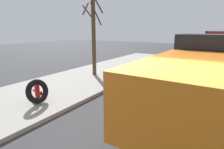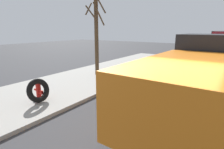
{
  "view_description": "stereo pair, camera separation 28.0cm",
  "coord_description": "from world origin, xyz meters",
  "views": [
    {
      "loc": [
        -4.13,
        -1.16,
        3.21
      ],
      "look_at": [
        2.25,
        2.85,
        1.34
      ],
      "focal_mm": 29.53,
      "sensor_mm": 36.0,
      "label": 1
    },
    {
      "loc": [
        -3.98,
        -1.4,
        3.21
      ],
      "look_at": [
        2.25,
        2.85,
        1.34
      ],
      "focal_mm": 29.53,
      "sensor_mm": 36.0,
      "label": 2
    }
  ],
  "objects": [
    {
      "name": "fire_hydrant",
      "position": [
        0.61,
        5.69,
        0.59
      ],
      "size": [
        0.25,
        0.56,
        0.83
      ],
      "color": "red",
      "rests_on": "sidewalk_curb"
    },
    {
      "name": "sidewalk_curb",
      "position": [
        0.0,
        6.5,
        0.07
      ],
      "size": [
        36.0,
        5.0,
        0.15
      ],
      "primitive_type": "cube",
      "color": "#99968E",
      "rests_on": "ground"
    },
    {
      "name": "bare_tree",
      "position": [
        5.7,
        6.44,
        3.19
      ],
      "size": [
        1.14,
        1.24,
        5.82
      ],
      "color": "#4C3823",
      "rests_on": "sidewalk_curb"
    },
    {
      "name": "dump_truck_orange",
      "position": [
        2.44,
        -0.46,
        1.61
      ],
      "size": [
        7.06,
        2.94,
        3.0
      ],
      "color": "orange",
      "rests_on": "ground"
    },
    {
      "name": "loose_tire",
      "position": [
        0.38,
        5.35,
        0.68
      ],
      "size": [
        1.03,
        0.48,
        1.06
      ],
      "primitive_type": "torus",
      "rotation": [
        1.32,
        0.0,
        -0.0
      ],
      "color": "black",
      "rests_on": "sidewalk_curb"
    }
  ]
}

